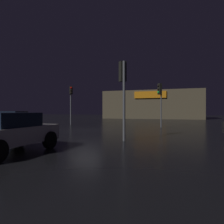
% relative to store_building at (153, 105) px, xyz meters
% --- Properties ---
extents(ground_plane, '(120.00, 120.00, 0.00)m').
position_rel_store_building_xyz_m(ground_plane, '(-1.60, -27.83, -2.68)').
color(ground_plane, black).
extents(store_building, '(18.61, 8.76, 5.36)m').
position_rel_store_building_xyz_m(store_building, '(0.00, 0.00, 0.00)').
color(store_building, brown).
rests_on(store_building, ground).
extents(traffic_signal_main, '(0.43, 0.42, 4.01)m').
position_rel_store_building_xyz_m(traffic_signal_main, '(3.64, -23.17, 0.32)').
color(traffic_signal_main, '#595B60').
rests_on(traffic_signal_main, ground).
extents(traffic_signal_opposite, '(0.42, 0.42, 4.04)m').
position_rel_store_building_xyz_m(traffic_signal_opposite, '(2.70, -32.41, 0.25)').
color(traffic_signal_opposite, '#595B60').
rests_on(traffic_signal_opposite, ground).
extents(traffic_signal_cross_left, '(0.41, 0.43, 4.16)m').
position_rel_store_building_xyz_m(traffic_signal_cross_left, '(-5.87, -22.60, 0.30)').
color(traffic_signal_cross_left, '#595B60').
rests_on(traffic_signal_cross_left, ground).
extents(car_near, '(4.04, 2.19, 1.48)m').
position_rel_store_building_xyz_m(car_near, '(-8.52, -27.89, -1.93)').
color(car_near, black).
rests_on(car_near, ground).
extents(car_crossing, '(1.95, 3.84, 1.45)m').
position_rel_store_building_xyz_m(car_crossing, '(-0.35, -36.76, -1.91)').
color(car_crossing, silver).
rests_on(car_crossing, ground).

